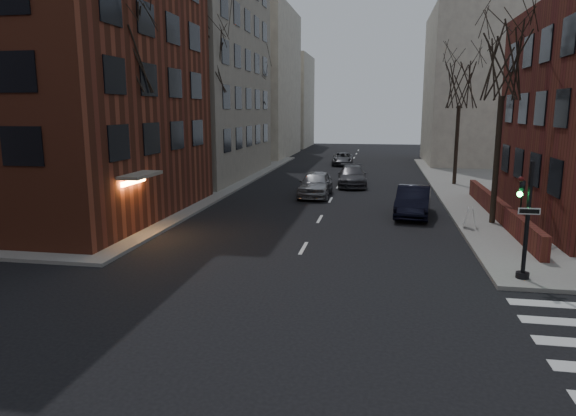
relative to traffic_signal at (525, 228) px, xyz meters
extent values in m
plane|color=black|center=(-7.94, -8.99, -1.91)|extent=(160.00, 160.00, 0.00)
cube|color=gray|center=(-36.94, 21.01, -1.83)|extent=(44.00, 44.00, 0.15)
cube|color=brown|center=(-23.44, 7.51, 7.09)|extent=(15.00, 15.00, 18.00)
cube|color=gray|center=(-24.94, 25.01, 12.09)|extent=(18.00, 18.00, 28.00)
cube|color=#582419|center=(1.36, 10.01, -1.26)|extent=(0.35, 16.00, 1.00)
cube|color=beige|center=(-22.94, 46.01, 7.09)|extent=(14.00, 16.00, 18.00)
cube|color=beige|center=(7.06, 41.01, 6.09)|extent=(14.00, 14.00, 16.00)
cube|color=beige|center=(-20.94, 63.01, 5.09)|extent=(10.00, 12.00, 14.00)
cylinder|color=black|center=(0.06, 0.01, 0.24)|extent=(0.14, 0.14, 4.00)
cylinder|color=black|center=(0.06, 0.01, -1.66)|extent=(0.44, 0.44, 0.20)
imported|color=black|center=(-0.19, 0.01, 1.09)|extent=(0.16, 0.20, 1.00)
sphere|color=#19FF4C|center=(-0.26, -0.04, 1.14)|extent=(0.18, 0.18, 0.18)
cube|color=white|center=(0.06, -0.11, 0.59)|extent=(0.70, 0.03, 0.22)
cylinder|color=#2D231C|center=(-16.74, 5.01, 1.57)|extent=(0.28, 0.28, 6.65)
cylinder|color=#2D231C|center=(-16.74, 17.01, 1.74)|extent=(0.28, 0.28, 7.00)
cylinder|color=#2D231C|center=(-16.74, 31.01, 1.39)|extent=(0.28, 0.28, 6.30)
cylinder|color=#2D231C|center=(0.86, 9.01, 1.39)|extent=(0.28, 0.28, 6.30)
cylinder|color=#2D231C|center=(0.86, 23.01, 1.22)|extent=(0.28, 0.28, 5.95)
cylinder|color=black|center=(-16.14, 13.01, 1.24)|extent=(0.12, 0.12, 6.00)
sphere|color=#FFA54C|center=(-16.14, 13.01, 4.34)|extent=(0.36, 0.36, 0.36)
cylinder|color=black|center=(-16.14, 33.01, 1.24)|extent=(0.12, 0.12, 6.00)
sphere|color=#FFA54C|center=(-16.14, 33.01, 4.34)|extent=(0.36, 0.36, 0.36)
imported|color=black|center=(-2.96, 10.73, -1.08)|extent=(2.29, 5.17, 1.65)
imported|color=#97989D|center=(-9.07, 16.22, -1.05)|extent=(2.08, 5.06, 1.72)
imported|color=#3A3A3F|center=(-6.91, 21.50, -1.14)|extent=(2.49, 5.42, 1.54)
imported|color=#46464B|center=(-8.74, 36.61, -1.25)|extent=(2.39, 4.81, 1.31)
cube|color=white|center=(-0.45, 7.65, -1.26)|extent=(0.51, 0.66, 1.00)
camera|label=1|loc=(-4.87, -17.87, 3.90)|focal=32.00mm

